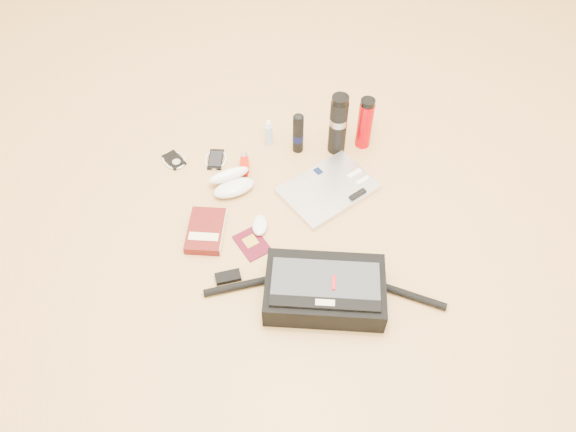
{
  "coord_description": "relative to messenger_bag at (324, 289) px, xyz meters",
  "views": [
    {
      "loc": [
        -0.37,
        -1.21,
        1.71
      ],
      "look_at": [
        -0.02,
        0.04,
        0.06
      ],
      "focal_mm": 35.0,
      "sensor_mm": 36.0,
      "label": 1
    }
  ],
  "objects": [
    {
      "name": "thermos_black",
      "position": [
        0.27,
        0.68,
        0.09
      ],
      "size": [
        0.08,
        0.08,
        0.28
      ],
      "rotation": [
        0.0,
        0.0,
        -0.02
      ],
      "color": "black",
      "rests_on": "ground"
    },
    {
      "name": "laptop",
      "position": [
        0.17,
        0.46,
        -0.04
      ],
      "size": [
        0.42,
        0.36,
        0.03
      ],
      "rotation": [
        0.0,
        0.0,
        0.38
      ],
      "color": "silver",
      "rests_on": "ground"
    },
    {
      "name": "messenger_bag",
      "position": [
        0.0,
        0.0,
        0.0
      ],
      "size": [
        0.8,
        0.38,
        0.12
      ],
      "rotation": [
        0.0,
        0.0,
        -0.34
      ],
      "color": "black",
      "rests_on": "ground"
    },
    {
      "name": "book",
      "position": [
        -0.34,
        0.38,
        -0.03
      ],
      "size": [
        0.19,
        0.23,
        0.04
      ],
      "rotation": [
        0.0,
        0.0,
        -0.34
      ],
      "color": "#4E0F0D",
      "rests_on": "ground"
    },
    {
      "name": "ground",
      "position": [
        -0.02,
        0.29,
        -0.05
      ],
      "size": [
        4.0,
        4.0,
        0.0
      ],
      "primitive_type": "plane",
      "color": "tan",
      "rests_on": "ground"
    },
    {
      "name": "passport",
      "position": [
        -0.19,
        0.29,
        -0.05
      ],
      "size": [
        0.13,
        0.16,
        0.01
      ],
      "rotation": [
        0.0,
        0.0,
        0.3
      ],
      "color": "#430714",
      "rests_on": "ground"
    },
    {
      "name": "inhaler",
      "position": [
        -0.12,
        0.68,
        -0.04
      ],
      "size": [
        0.05,
        0.12,
        0.03
      ],
      "rotation": [
        0.0,
        0.0,
        -0.21
      ],
      "color": "#B91100",
      "rests_on": "ground"
    },
    {
      "name": "mouse",
      "position": [
        -0.14,
        0.35,
        -0.04
      ],
      "size": [
        0.09,
        0.11,
        0.03
      ],
      "rotation": [
        0.0,
        0.0,
        -0.32
      ],
      "color": "silver",
      "rests_on": "ground"
    },
    {
      "name": "thermos_red",
      "position": [
        0.39,
        0.67,
        0.07
      ],
      "size": [
        0.07,
        0.07,
        0.24
      ],
      "rotation": [
        0.0,
        0.0,
        0.17
      ],
      "color": "#AD0006",
      "rests_on": "ground"
    },
    {
      "name": "ipod",
      "position": [
        -0.4,
        0.79,
        -0.05
      ],
      "size": [
        0.12,
        0.12,
        0.01
      ],
      "rotation": [
        0.0,
        0.0,
        0.41
      ],
      "color": "black",
      "rests_on": "ground"
    },
    {
      "name": "phone",
      "position": [
        -0.23,
        0.75,
        -0.05
      ],
      "size": [
        0.11,
        0.13,
        0.01
      ],
      "rotation": [
        0.0,
        0.0,
        -0.31
      ],
      "color": "black",
      "rests_on": "ground"
    },
    {
      "name": "aerosol_can",
      "position": [
        0.12,
        0.72,
        0.04
      ],
      "size": [
        0.06,
        0.06,
        0.19
      ],
      "rotation": [
        0.0,
        0.0,
        0.37
      ],
      "color": "black",
      "rests_on": "ground"
    },
    {
      "name": "sunglasses_case",
      "position": [
        -0.2,
        0.58,
        -0.02
      ],
      "size": [
        0.19,
        0.17,
        0.1
      ],
      "rotation": [
        0.0,
        0.0,
        0.16
      ],
      "color": "silver",
      "rests_on": "ground"
    },
    {
      "name": "spray_bottle",
      "position": [
        0.01,
        0.79,
        0.0
      ],
      "size": [
        0.04,
        0.04,
        0.13
      ],
      "rotation": [
        0.0,
        0.0,
        -0.27
      ],
      "color": "#96B5C9",
      "rests_on": "ground"
    }
  ]
}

